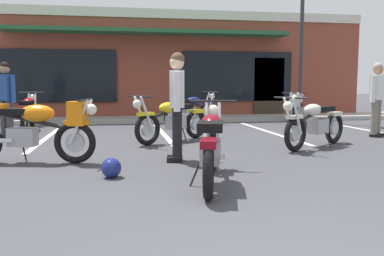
{
  "coord_description": "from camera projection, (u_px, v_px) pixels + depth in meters",
  "views": [
    {
      "loc": [
        -1.05,
        -2.25,
        1.2
      ],
      "look_at": [
        0.01,
        3.75,
        0.55
      ],
      "focal_mm": 38.84,
      "sensor_mm": 36.0,
      "label": 1
    }
  ],
  "objects": [
    {
      "name": "ground_plane",
      "position": [
        193.0,
        166.0,
        6.05
      ],
      "size": [
        80.0,
        80.0,
        0.0
      ],
      "primitive_type": "plane",
      "color": "#3D3D42"
    },
    {
      "name": "sidewalk_kerb",
      "position": [
        152.0,
        119.0,
        13.43
      ],
      "size": [
        22.0,
        1.8,
        0.14
      ],
      "primitive_type": "cube",
      "color": "#A8A59E",
      "rests_on": "ground_plane"
    },
    {
      "name": "brick_storefront_building",
      "position": [
        144.0,
        68.0,
        16.85
      ],
      "size": [
        15.16,
        7.14,
        3.66
      ],
      "color": "brown",
      "rests_on": "ground_plane"
    },
    {
      "name": "painted_stall_lines",
      "position": [
        164.0,
        134.0,
        9.91
      ],
      "size": [
        10.72,
        4.8,
        0.01
      ],
      "color": "silver",
      "rests_on": "ground_plane"
    },
    {
      "name": "motorcycle_foreground_classic",
      "position": [
        211.0,
        145.0,
        4.99
      ],
      "size": [
        0.86,
        2.07,
        0.98
      ],
      "color": "black",
      "rests_on": "ground_plane"
    },
    {
      "name": "motorcycle_red_sportbike",
      "position": [
        191.0,
        110.0,
        11.79
      ],
      "size": [
        1.77,
        1.51,
        0.98
      ],
      "color": "black",
      "rests_on": "ground_plane"
    },
    {
      "name": "motorcycle_black_cruiser",
      "position": [
        297.0,
        107.0,
        11.85
      ],
      "size": [
        1.32,
        1.88,
        0.98
      ],
      "color": "black",
      "rests_on": "ground_plane"
    },
    {
      "name": "motorcycle_silver_naked",
      "position": [
        35.0,
        129.0,
        6.25
      ],
      "size": [
        2.08,
        0.8,
        0.98
      ],
      "color": "black",
      "rests_on": "ground_plane"
    },
    {
      "name": "motorcycle_blue_standard",
      "position": [
        315.0,
        123.0,
        7.81
      ],
      "size": [
        1.83,
        1.42,
        0.98
      ],
      "color": "black",
      "rests_on": "ground_plane"
    },
    {
      "name": "motorcycle_green_cafe_racer",
      "position": [
        172.0,
        120.0,
        8.58
      ],
      "size": [
        1.77,
        1.52,
        0.98
      ],
      "color": "black",
      "rests_on": "ground_plane"
    },
    {
      "name": "motorcycle_orange_scrambler",
      "position": [
        28.0,
        112.0,
        10.78
      ],
      "size": [
        0.66,
        2.11,
        0.98
      ],
      "color": "black",
      "rests_on": "ground_plane"
    },
    {
      "name": "person_in_black_shirt",
      "position": [
        377.0,
        95.0,
        9.35
      ],
      "size": [
        0.54,
        0.44,
        1.68
      ],
      "color": "black",
      "rests_on": "ground_plane"
    },
    {
      "name": "person_by_back_row",
      "position": [
        6.0,
        95.0,
        9.06
      ],
      "size": [
        0.53,
        0.45,
        1.68
      ],
      "color": "black",
      "rests_on": "ground_plane"
    },
    {
      "name": "person_near_building",
      "position": [
        177.0,
        100.0,
        6.36
      ],
      "size": [
        0.32,
        0.61,
        1.68
      ],
      "color": "black",
      "rests_on": "ground_plane"
    },
    {
      "name": "helmet_on_pavement",
      "position": [
        111.0,
        168.0,
        5.31
      ],
      "size": [
        0.26,
        0.26,
        0.26
      ],
      "color": "navy",
      "rests_on": "ground_plane"
    },
    {
      "name": "parking_lot_lamp_post",
      "position": [
        304.0,
        8.0,
        12.68
      ],
      "size": [
        0.24,
        0.76,
        5.48
      ],
      "color": "#2D2D33",
      "rests_on": "ground_plane"
    }
  ]
}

